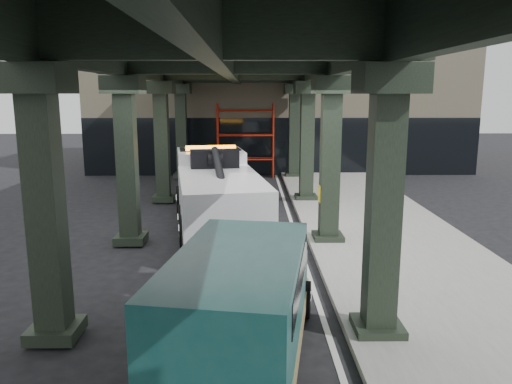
{
  "coord_description": "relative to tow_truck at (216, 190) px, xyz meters",
  "views": [
    {
      "loc": [
        0.21,
        -12.64,
        4.5
      ],
      "look_at": [
        0.4,
        1.54,
        1.7
      ],
      "focal_mm": 35.0,
      "sensor_mm": 36.0,
      "label": 1
    }
  ],
  "objects": [
    {
      "name": "ground",
      "position": [
        0.91,
        -3.66,
        -1.36
      ],
      "size": [
        90.0,
        90.0,
        0.0
      ],
      "primitive_type": "plane",
      "color": "black",
      "rests_on": "ground"
    },
    {
      "name": "sidewalk",
      "position": [
        5.41,
        -1.66,
        -1.28
      ],
      "size": [
        5.0,
        40.0,
        0.15
      ],
      "primitive_type": "cube",
      "color": "gray",
      "rests_on": "ground"
    },
    {
      "name": "lane_stripe",
      "position": [
        2.61,
        -1.66,
        -1.35
      ],
      "size": [
        0.12,
        38.0,
        0.01
      ],
      "primitive_type": "cube",
      "color": "silver",
      "rests_on": "ground"
    },
    {
      "name": "viaduct",
      "position": [
        0.51,
        -1.66,
        4.1
      ],
      "size": [
        7.4,
        32.0,
        6.4
      ],
      "color": "black",
      "rests_on": "ground"
    },
    {
      "name": "building",
      "position": [
        2.91,
        16.34,
        2.64
      ],
      "size": [
        22.0,
        10.0,
        8.0
      ],
      "primitive_type": "cube",
      "color": "#C6B793",
      "rests_on": "ground"
    },
    {
      "name": "scaffolding",
      "position": [
        0.91,
        10.98,
        0.75
      ],
      "size": [
        3.08,
        0.88,
        4.0
      ],
      "color": "red",
      "rests_on": "ground"
    },
    {
      "name": "tow_truck",
      "position": [
        0.0,
        0.0,
        0.0
      ],
      "size": [
        3.58,
        8.73,
        2.79
      ],
      "rotation": [
        0.0,
        0.0,
        0.16
      ],
      "color": "black",
      "rests_on": "ground"
    },
    {
      "name": "towed_van",
      "position": [
        0.98,
        -8.72,
        -0.23
      ],
      "size": [
        2.8,
        5.42,
        2.1
      ],
      "rotation": [
        0.0,
        0.0,
        -0.17
      ],
      "color": "#134744",
      "rests_on": "ground"
    }
  ]
}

